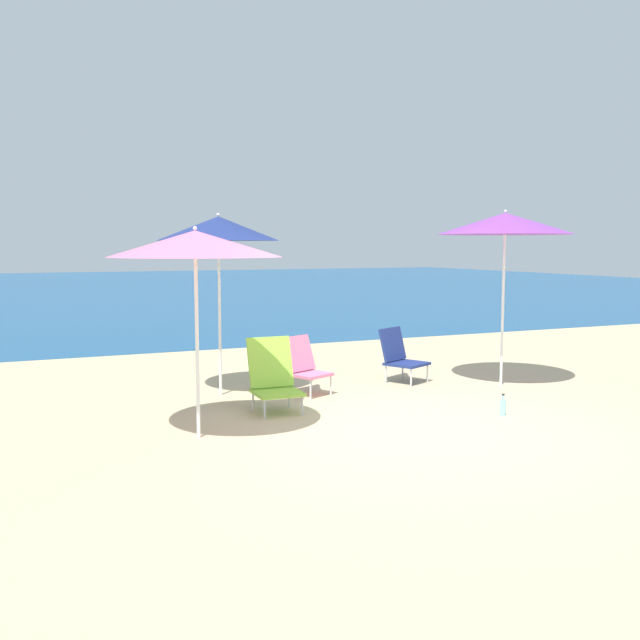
{
  "coord_description": "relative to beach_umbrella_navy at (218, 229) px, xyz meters",
  "views": [
    {
      "loc": [
        -3.65,
        -6.21,
        1.88
      ],
      "look_at": [
        -0.25,
        1.47,
        1.0
      ],
      "focal_mm": 40.0,
      "sensor_mm": 36.0,
      "label": 1
    }
  ],
  "objects": [
    {
      "name": "beach_chair_lime",
      "position": [
        0.31,
        -1.08,
        -1.69
      ],
      "size": [
        0.53,
        0.63,
        0.83
      ],
      "rotation": [
        0.0,
        0.0,
        -0.03
      ],
      "color": "silver",
      "rests_on": "ground"
    },
    {
      "name": "beach_chair_navy",
      "position": [
        2.52,
        -0.15,
        -1.71
      ],
      "size": [
        0.69,
        0.72,
        0.74
      ],
      "rotation": [
        0.0,
        0.0,
        0.46
      ],
      "color": "silver",
      "rests_on": "ground"
    },
    {
      "name": "beach_chair_pink",
      "position": [
        0.99,
        -0.4,
        -1.7
      ],
      "size": [
        0.61,
        0.63,
        0.74
      ],
      "rotation": [
        0.0,
        0.0,
        0.42
      ],
      "color": "silver",
      "rests_on": "ground"
    },
    {
      "name": "ground_plane",
      "position": [
        1.21,
        -2.4,
        -2.08
      ],
      "size": [
        60.0,
        60.0,
        0.0
      ],
      "primitive_type": "plane",
      "color": "#C6B284"
    },
    {
      "name": "beach_umbrella_purple",
      "position": [
        3.65,
        -0.92,
        0.08
      ],
      "size": [
        1.79,
        1.79,
        2.35
      ],
      "color": "white",
      "rests_on": "ground"
    },
    {
      "name": "water_bottle",
      "position": [
        2.56,
        -2.34,
        -1.99
      ],
      "size": [
        0.06,
        0.06,
        0.24
      ],
      "color": "#8CCCEA",
      "rests_on": "ground"
    },
    {
      "name": "beach_umbrella_pink",
      "position": [
        -0.76,
        -1.87,
        -0.19
      ],
      "size": [
        1.67,
        1.67,
        2.06
      ],
      "color": "white",
      "rests_on": "ground"
    },
    {
      "name": "beach_umbrella_navy",
      "position": [
        0.0,
        0.0,
        0.0
      ],
      "size": [
        1.51,
        1.51,
        2.28
      ],
      "color": "white",
      "rests_on": "ground"
    },
    {
      "name": "sea_water",
      "position": [
        1.21,
        23.85,
        -2.08
      ],
      "size": [
        60.0,
        40.0,
        0.01
      ],
      "color": "navy",
      "rests_on": "ground"
    }
  ]
}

